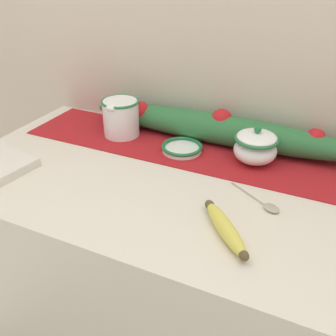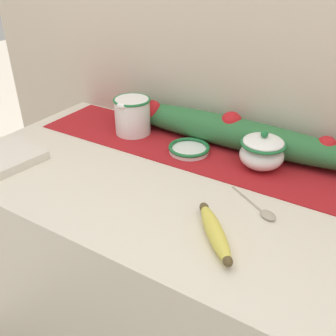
% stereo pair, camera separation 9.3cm
% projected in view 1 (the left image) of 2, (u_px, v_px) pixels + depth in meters
% --- Properties ---
extents(countertop, '(1.29, 0.62, 0.94)m').
position_uv_depth(countertop, '(184.00, 307.00, 1.20)').
color(countertop, beige).
rests_on(countertop, ground_plane).
extents(back_wall, '(2.09, 0.04, 2.40)m').
position_uv_depth(back_wall, '(234.00, 52.00, 1.08)').
color(back_wall, beige).
rests_on(back_wall, ground_plane).
extents(table_runner, '(1.19, 0.24, 0.00)m').
position_uv_depth(table_runner, '(211.00, 153.00, 1.10)').
color(table_runner, '#A8191E').
rests_on(table_runner, countertop).
extents(cream_pitcher, '(0.12, 0.14, 0.12)m').
position_uv_depth(cream_pitcher, '(121.00, 116.00, 1.18)').
color(cream_pitcher, white).
rests_on(cream_pitcher, countertop).
extents(sugar_bowl, '(0.12, 0.12, 0.11)m').
position_uv_depth(sugar_bowl, '(256.00, 147.00, 1.03)').
color(sugar_bowl, white).
rests_on(sugar_bowl, countertop).
extents(small_dish, '(0.12, 0.12, 0.02)m').
position_uv_depth(small_dish, '(182.00, 148.00, 1.10)').
color(small_dish, white).
rests_on(small_dish, countertop).
extents(banana, '(0.15, 0.16, 0.03)m').
position_uv_depth(banana, '(225.00, 228.00, 0.78)').
color(banana, '#DBCC4C').
rests_on(banana, countertop).
extents(spoon, '(0.14, 0.10, 0.01)m').
position_uv_depth(spoon, '(269.00, 206.00, 0.87)').
color(spoon, '#A89E89').
rests_on(spoon, countertop).
extents(poinsettia_garland, '(0.88, 0.10, 0.11)m').
position_uv_depth(poinsettia_garland, '(220.00, 129.00, 1.13)').
color(poinsettia_garland, '#2D6B38').
rests_on(poinsettia_garland, countertop).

